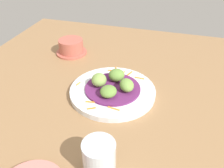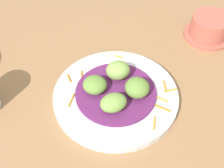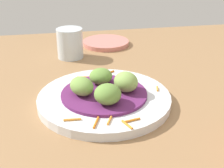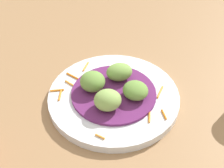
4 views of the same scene
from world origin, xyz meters
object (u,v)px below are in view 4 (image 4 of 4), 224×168
guac_scoop_back (93,81)px  guac_scoop_left (108,100)px  guac_scoop_center (135,90)px  guac_scoop_right (119,72)px  main_plate (114,97)px

guac_scoop_back → guac_scoop_left: bearing=-45.4°
guac_scoop_center → guac_scoop_right: size_ratio=0.93×
guac_scoop_center → guac_scoop_right: guac_scoop_right is taller
main_plate → guac_scoop_left: bearing=-90.4°
main_plate → guac_scoop_right: size_ratio=4.89×
main_plate → guac_scoop_left: 5.71cm
guac_scoop_left → guac_scoop_center: size_ratio=1.03×
guac_scoop_center → guac_scoop_right: (-4.46, 4.52, 0.18)cm
guac_scoop_back → main_plate: bearing=-0.4°
guac_scoop_center → guac_scoop_back: size_ratio=1.00×
guac_scoop_center → guac_scoop_left: bearing=-135.4°
guac_scoop_center → guac_scoop_back: 8.98cm
guac_scoop_right → guac_scoop_back: (-4.52, -4.46, 0.11)cm
guac_scoop_right → guac_scoop_back: size_ratio=1.07×
guac_scoop_center → guac_scoop_back: (-8.97, 0.06, 0.29)cm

